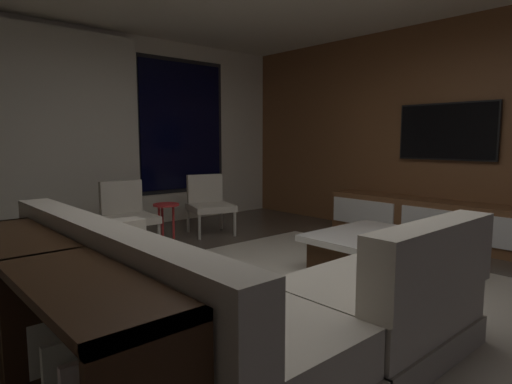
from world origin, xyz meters
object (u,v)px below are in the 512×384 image
object	(u,v)px
book_stack_on_coffee_table	(402,236)
mounted_tv	(447,132)
accent_chair_near_window	(209,201)
accent_chair_by_curtain	(126,212)
coffee_table	(382,254)
side_stool	(166,210)
console_table_behind_couch	(47,320)
sectional_couch	(219,305)
media_console	(451,225)

from	to	relation	value
book_stack_on_coffee_table	mounted_tv	xyz separation A→B (m)	(1.74, 0.44, 0.96)
accent_chair_near_window	accent_chair_by_curtain	world-z (taller)	same
coffee_table	side_stool	xyz separation A→B (m)	(-0.82, 2.55, 0.19)
console_table_behind_couch	sectional_couch	bearing A→B (deg)	-8.12
book_stack_on_coffee_table	console_table_behind_couch	xyz separation A→B (m)	(-2.96, 0.13, 0.03)
book_stack_on_coffee_table	side_stool	world-z (taller)	side_stool
accent_chair_by_curtain	media_console	bearing A→B (deg)	-39.46
coffee_table	mounted_tv	size ratio (longest dim) A/B	0.97
accent_chair_by_curtain	mounted_tv	size ratio (longest dim) A/B	0.65
coffee_table	console_table_behind_couch	distance (m)	2.98
side_stool	media_console	xyz separation A→B (m)	(2.37, -2.51, -0.12)
book_stack_on_coffee_table	console_table_behind_couch	distance (m)	2.97
media_console	console_table_behind_couch	world-z (taller)	console_table_behind_couch
book_stack_on_coffee_table	accent_chair_near_window	size ratio (longest dim) A/B	0.40
accent_chair_by_curtain	side_stool	distance (m)	0.57
accent_chair_by_curtain	side_stool	world-z (taller)	accent_chair_by_curtain
accent_chair_near_window	mounted_tv	size ratio (longest dim) A/B	0.65
side_stool	coffee_table	bearing A→B (deg)	-72.23
coffee_table	media_console	distance (m)	1.55
coffee_table	media_console	xyz separation A→B (m)	(1.55, 0.05, 0.06)
coffee_table	mounted_tv	distance (m)	2.10
coffee_table	accent_chair_near_window	xyz separation A→B (m)	(-0.18, 2.54, 0.25)
media_console	console_table_behind_couch	bearing A→B (deg)	-178.60
coffee_table	book_stack_on_coffee_table	size ratio (longest dim) A/B	3.71
coffee_table	media_console	world-z (taller)	media_console
accent_chair_near_window	console_table_behind_couch	xyz separation A→B (m)	(-2.79, -2.60, -0.02)
accent_chair_near_window	side_stool	world-z (taller)	accent_chair_near_window
book_stack_on_coffee_table	accent_chair_near_window	xyz separation A→B (m)	(-0.17, 2.73, 0.04)
sectional_couch	media_console	xyz separation A→B (m)	(3.61, 0.24, -0.04)
mounted_tv	console_table_behind_couch	bearing A→B (deg)	-176.24
coffee_table	console_table_behind_couch	world-z (taller)	console_table_behind_couch
mounted_tv	console_table_behind_couch	size ratio (longest dim) A/B	0.57
sectional_couch	console_table_behind_couch	world-z (taller)	sectional_couch
console_table_behind_couch	accent_chair_by_curtain	bearing A→B (deg)	57.83
sectional_couch	coffee_table	world-z (taller)	sectional_couch
accent_chair_near_window	side_stool	size ratio (longest dim) A/B	1.70
accent_chair_by_curtain	console_table_behind_couch	xyz separation A→B (m)	(-1.59, -2.53, -0.02)
accent_chair_by_curtain	book_stack_on_coffee_table	bearing A→B (deg)	-62.65
coffee_table	console_table_behind_couch	xyz separation A→B (m)	(-2.97, -0.07, 0.23)
sectional_couch	book_stack_on_coffee_table	distance (m)	2.05
coffee_table	accent_chair_by_curtain	distance (m)	2.83
book_stack_on_coffee_table	console_table_behind_couch	world-z (taller)	console_table_behind_couch
side_stool	book_stack_on_coffee_table	bearing A→B (deg)	-73.58
sectional_couch	side_stool	xyz separation A→B (m)	(1.24, 2.75, 0.08)
accent_chair_by_curtain	coffee_table	bearing A→B (deg)	-60.68
coffee_table	mounted_tv	world-z (taller)	mounted_tv
media_console	console_table_behind_couch	distance (m)	4.53
sectional_couch	book_stack_on_coffee_table	world-z (taller)	sectional_couch
side_stool	sectional_couch	bearing A→B (deg)	-114.26
coffee_table	mounted_tv	xyz separation A→B (m)	(1.73, 0.24, 1.16)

